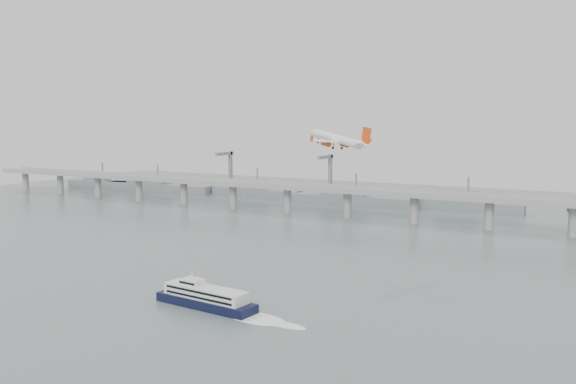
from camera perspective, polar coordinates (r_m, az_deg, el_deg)
The scene contains 5 objects.
ground at distance 261.31m, azimuth -5.88°, elevation -9.13°, with size 900.00×900.00×0.00m, color slate.
bridge at distance 434.73m, azimuth 9.09°, elevation -0.40°, with size 800.00×22.00×23.90m.
distant_fleet at distance 561.97m, azimuth -3.61°, elevation 0.12°, with size 453.00×60.90×40.00m.
ferry at distance 239.15m, azimuth -7.70°, elevation -9.76°, with size 71.34×17.05×13.45m.
airliner at distance 293.46m, azimuth 4.76°, elevation 4.92°, with size 40.03×37.55×11.32m.
Camera 1 is at (143.22, -206.49, 71.64)m, focal length 38.00 mm.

